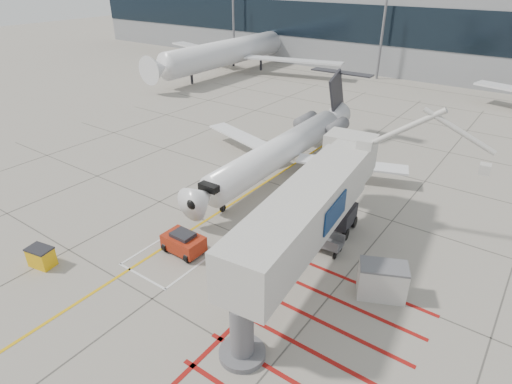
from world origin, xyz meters
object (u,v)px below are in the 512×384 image
Objects in this scene: jet_bridge at (303,222)px; spill_bin at (41,257)px; pushback_tug at (184,242)px; regional_jet at (269,142)px.

spill_bin is (-13.59, -8.34, -3.24)m from jet_bridge.
jet_bridge is 12.99× the size of spill_bin.
jet_bridge is at bearing 16.66° from pushback_tug.
jet_bridge reaches higher than spill_bin.
jet_bridge is 16.27m from spill_bin.
regional_jet is 12.24m from pushback_tug.
jet_bridge is at bearing 20.48° from spill_bin.
regional_jet reaches higher than pushback_tug.
pushback_tug is 8.72m from spill_bin.
regional_jet reaches higher than spill_bin.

